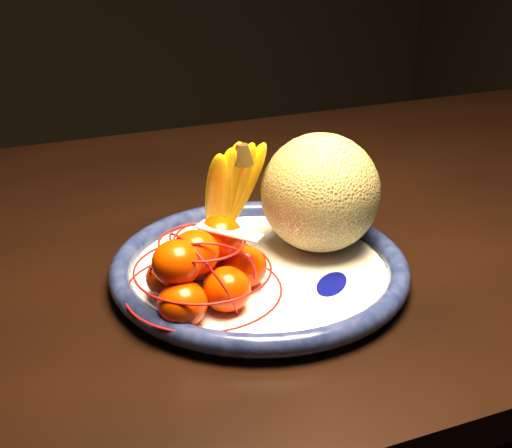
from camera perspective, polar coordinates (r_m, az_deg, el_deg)
name	(u,v)px	position (r m, az deg, el deg)	size (l,w,h in m)	color
dining_table	(343,254)	(1.12, 6.95, -2.41)	(1.61, 1.02, 0.78)	black
fruit_bowl	(259,269)	(0.86, 0.28, -3.61)	(0.36, 0.36, 0.03)	white
cantaloupe	(320,193)	(0.89, 5.17, 2.51)	(0.15, 0.15, 0.15)	olive
banana_bunch	(228,189)	(0.88, -2.24, 2.79)	(0.10, 0.10, 0.16)	yellow
mandarin_bag	(203,270)	(0.79, -4.26, -3.67)	(0.22, 0.22, 0.11)	#FF4400
price_tag	(229,231)	(0.78, -2.14, -0.59)	(0.07, 0.03, 0.00)	white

